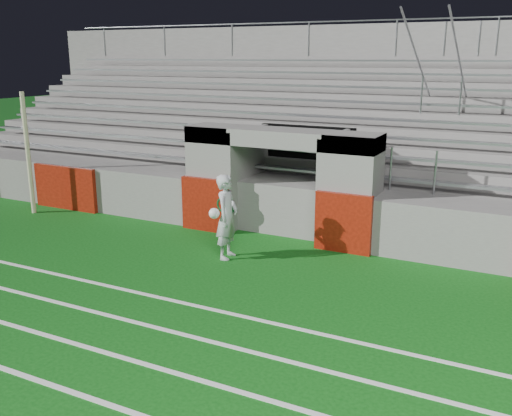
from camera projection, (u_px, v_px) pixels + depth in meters
The scene contains 5 objects.
ground at pixel (205, 282), 11.11m from camera, with size 90.00×90.00×0.00m, color #0C4D10.
field_post at pixel (28, 154), 15.64m from camera, with size 0.12×0.12×3.36m, color beige.
stadium_structure at pixel (340, 149), 17.60m from camera, with size 26.00×8.48×5.42m.
goalkeeper_with_ball at pixel (227, 217), 12.26m from camera, with size 0.57×0.73×1.85m.
hose_coil at pixel (225, 205), 13.98m from camera, with size 0.52×0.14×0.52m.
Camera 1 is at (5.56, -8.80, 4.28)m, focal length 40.00 mm.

